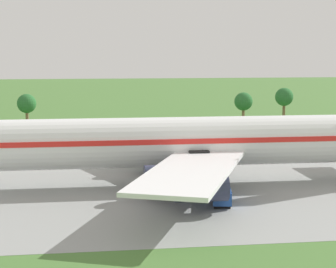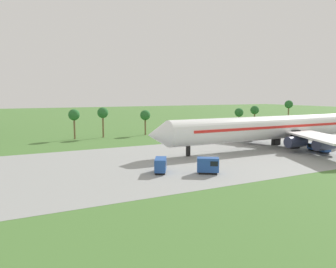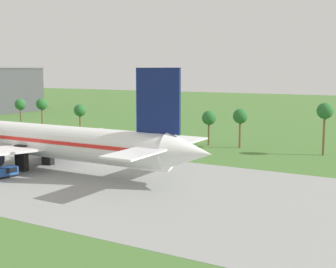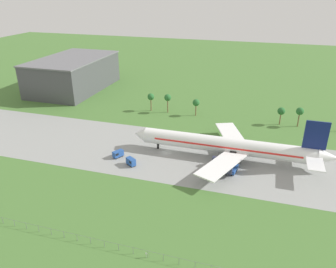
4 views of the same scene
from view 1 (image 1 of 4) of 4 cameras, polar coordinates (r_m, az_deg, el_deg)
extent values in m
cylinder|color=white|center=(75.90, 0.00, -0.75)|extent=(65.94, 6.20, 6.20)
cube|color=red|center=(75.83, 0.00, -0.40)|extent=(56.05, 6.33, 0.62)
cube|color=white|center=(63.89, 2.27, -3.37)|extent=(16.95, 26.48, 0.44)
cube|color=white|center=(88.56, -0.63, -0.22)|extent=(16.95, 26.48, 0.44)
cylinder|color=#2D334C|center=(69.02, 0.07, -4.04)|extent=(5.58, 2.79, 2.79)
cylinder|color=#2D334C|center=(63.45, 3.11, -5.11)|extent=(5.58, 2.79, 2.79)
cylinder|color=#2D334C|center=(83.53, -1.35, -1.96)|extent=(5.58, 2.79, 2.79)
cylinder|color=#2D334C|center=(89.91, -0.22, -1.26)|extent=(5.58, 2.79, 2.79)
cube|color=black|center=(73.64, 2.91, -3.45)|extent=(2.40, 1.20, 4.91)
cube|color=black|center=(80.23, 2.00, -2.51)|extent=(2.40, 1.20, 4.91)
cube|color=black|center=(68.37, 5.01, -6.30)|extent=(2.75, 5.56, 0.40)
cube|color=#234C99|center=(68.16, 5.02, -5.56)|extent=(3.12, 6.52, 1.42)
cube|color=black|center=(69.78, 4.97, -5.06)|extent=(2.41, 2.53, 0.90)
cylinder|color=brown|center=(123.31, 10.79, 1.51)|extent=(0.56, 0.56, 7.15)
sphere|color=#28662D|center=(122.94, 10.84, 3.44)|extent=(3.60, 3.60, 3.60)
cylinder|color=brown|center=(120.96, 7.06, 1.27)|extent=(0.56, 0.56, 6.34)
sphere|color=#28662D|center=(120.59, 7.09, 3.05)|extent=(3.60, 3.60, 3.60)
cylinder|color=brown|center=(117.33, -13.06, 0.95)|extent=(0.56, 0.56, 6.43)
sphere|color=#28662D|center=(116.95, -13.12, 2.80)|extent=(3.60, 3.60, 3.60)
camera|label=2|loc=(56.30, -88.22, -2.19)|focal=35.00mm
camera|label=3|loc=(80.97, 75.22, 3.43)|focal=50.00mm
camera|label=4|loc=(64.68, 147.62, 37.92)|focal=35.00mm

